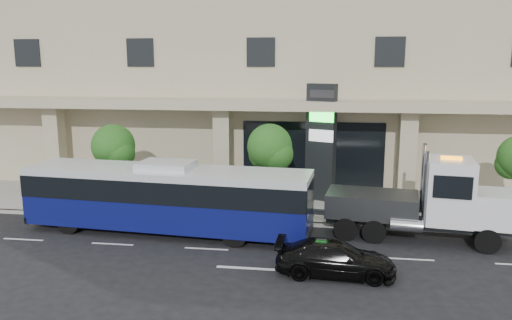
% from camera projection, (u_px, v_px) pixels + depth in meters
% --- Properties ---
extents(ground, '(120.00, 120.00, 0.00)m').
position_uv_depth(ground, '(307.00, 241.00, 21.11)').
color(ground, black).
rests_on(ground, ground).
extents(sidewalk, '(120.00, 6.00, 0.15)m').
position_uv_depth(sidewalk, '(310.00, 206.00, 25.96)').
color(sidewalk, gray).
rests_on(sidewalk, ground).
extents(curb, '(120.00, 0.30, 0.15)m').
position_uv_depth(curb, '(308.00, 224.00, 23.04)').
color(curb, gray).
rests_on(curb, ground).
extents(convention_center, '(60.00, 17.60, 20.00)m').
position_uv_depth(convention_center, '(318.00, 25.00, 34.21)').
color(convention_center, tan).
rests_on(convention_center, ground).
extents(tree_left, '(2.27, 2.20, 4.22)m').
position_uv_depth(tree_left, '(114.00, 149.00, 25.35)').
color(tree_left, '#422B19').
rests_on(tree_left, sidewalk).
extents(tree_mid, '(2.28, 2.20, 4.38)m').
position_uv_depth(tree_mid, '(270.00, 150.00, 24.25)').
color(tree_mid, '#422B19').
rests_on(tree_mid, sidewalk).
extents(city_bus, '(12.80, 3.69, 3.20)m').
position_uv_depth(city_bus, '(167.00, 197.00, 21.89)').
color(city_bus, black).
rests_on(city_bus, ground).
extents(tow_truck, '(8.84, 3.15, 4.00)m').
position_uv_depth(tow_truck, '(428.00, 203.00, 20.91)').
color(tow_truck, '#2D3033').
rests_on(tow_truck, ground).
extents(black_sedan, '(4.27, 1.83, 1.22)m').
position_uv_depth(black_sedan, '(335.00, 258.00, 17.61)').
color(black_sedan, black).
rests_on(black_sedan, ground).
extents(signage_pylon, '(1.63, 1.12, 6.21)m').
position_uv_depth(signage_pylon, '(321.00, 142.00, 26.39)').
color(signage_pylon, black).
rests_on(signage_pylon, sidewalk).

